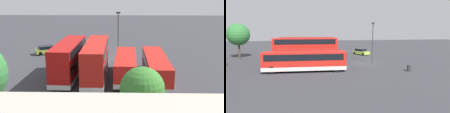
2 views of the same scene
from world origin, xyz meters
TOP-DOWN VIEW (x-y plane):
  - ground_plane at (0.00, 0.00)m, footprint 140.00×140.00m
  - bus_single_deck_near_end at (-5.48, 10.55)m, footprint 2.82×12.01m
  - bus_single_deck_second at (-1.79, 10.18)m, footprint 2.99×10.27m
  - bus_double_decker_third at (1.92, 10.49)m, footprint 2.71×11.56m
  - bus_double_decker_fourth at (5.34, 10.28)m, footprint 3.08×10.78m
  - car_hatchback_silver at (11.44, -2.55)m, footprint 4.46×3.55m
  - lamp_post_tall at (-0.81, -1.27)m, footprint 0.70×0.30m
  - waste_bin_yellow at (-7.70, -4.64)m, footprint 0.60×0.60m
  - tree_midright at (-2.58, 24.53)m, footprint 3.28×3.28m

SIDE VIEW (x-z plane):
  - ground_plane at x=0.00m, z-range 0.00..0.00m
  - waste_bin_yellow at x=-7.70m, z-range 0.00..0.95m
  - car_hatchback_silver at x=11.44m, z-range -0.02..1.41m
  - bus_single_deck_second at x=-1.79m, z-range 0.14..3.09m
  - bus_single_deck_near_end at x=-5.48m, z-range 0.15..3.10m
  - bus_double_decker_fourth at x=5.34m, z-range 0.17..4.72m
  - bus_double_decker_third at x=1.92m, z-range 0.17..4.72m
  - tree_midright at x=-2.58m, z-range 1.16..6.81m
  - lamp_post_tall at x=-0.81m, z-range 0.67..7.98m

